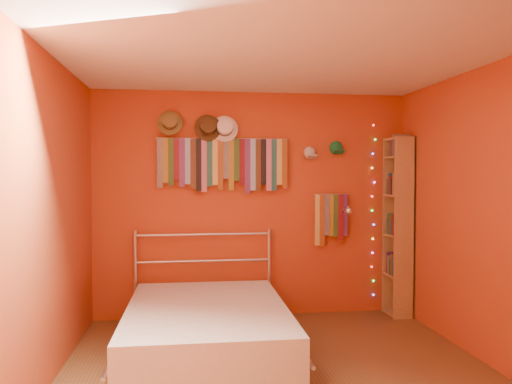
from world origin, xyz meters
name	(u,v)px	position (x,y,z in m)	size (l,w,h in m)	color
ground	(282,377)	(0.00, 0.00, 0.00)	(3.50, 3.50, 0.00)	brown
back_wall	(253,204)	(0.00, 1.75, 1.25)	(3.50, 0.02, 2.50)	#A5371A
right_wall	(492,215)	(1.75, 0.00, 1.25)	(0.02, 3.50, 2.50)	#A5371A
left_wall	(45,221)	(-1.75, 0.00, 1.25)	(0.02, 3.50, 2.50)	#A5371A
ceiling	(282,55)	(0.00, 0.00, 2.50)	(3.50, 3.50, 0.02)	white
tie_rack	(224,162)	(-0.33, 1.68, 1.72)	(1.45, 0.03, 0.60)	silver
small_tie_rack	(331,216)	(0.88, 1.69, 1.11)	(0.40, 0.03, 0.59)	silver
fedora_olive	(170,122)	(-0.91, 1.66, 2.15)	(0.27, 0.15, 0.27)	olive
fedora_brown	(208,127)	(-0.50, 1.65, 2.10)	(0.29, 0.16, 0.29)	#463119
fedora_white	(225,128)	(-0.32, 1.65, 2.09)	(0.30, 0.16, 0.29)	white
cap_white	(310,153)	(0.64, 1.70, 1.83)	(0.16, 0.20, 0.16)	silver
cap_green	(336,148)	(0.94, 1.70, 1.89)	(0.17, 0.21, 0.17)	#1A7942
fairy_lights	(373,211)	(1.39, 1.71, 1.17)	(0.06, 0.02, 1.98)	#FF3333
reading_lamp	(348,211)	(1.02, 1.49, 1.19)	(0.08, 0.34, 0.10)	silver
bookshelf	(402,225)	(1.66, 1.53, 1.02)	(0.25, 0.34, 2.00)	#8C5F3F
bed	(207,327)	(-0.56, 0.62, 0.23)	(1.50, 2.05, 0.99)	silver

